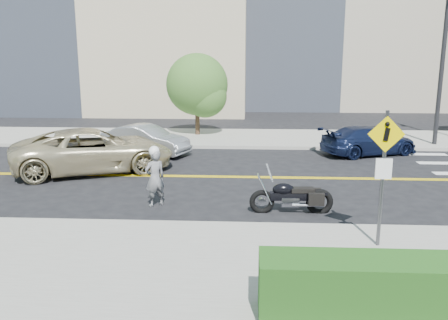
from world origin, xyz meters
TOP-DOWN VIEW (x-y plane):
  - ground_plane at (0.00, 0.00)m, footprint 120.00×120.00m
  - sidewalk_near at (0.00, -7.50)m, footprint 60.00×5.00m
  - sidewalk_far at (0.00, 7.50)m, footprint 60.00×5.00m
  - pedestrian_sign at (4.20, -6.31)m, footprint 0.78×0.08m
  - motorcyclist at (-1.36, -3.38)m, footprint 0.72×0.68m
  - motorcycle at (2.51, -3.78)m, footprint 2.24×0.77m
  - suv at (-4.42, 0.53)m, footprint 6.37×4.63m
  - parked_car_silver at (-3.16, 3.64)m, footprint 4.10×2.71m
  - parked_car_blue at (6.49, 4.13)m, footprint 4.60×3.18m
  - tree_far_a at (-1.39, 8.08)m, footprint 3.16×3.16m

SIDE VIEW (x-z plane):
  - ground_plane at x=0.00m, z-range 0.00..0.00m
  - sidewalk_near at x=0.00m, z-range 0.00..0.15m
  - sidewalk_far at x=0.00m, z-range 0.00..0.15m
  - parked_car_blue at x=6.49m, z-range 0.00..1.24m
  - parked_car_silver at x=-3.16m, z-range 0.00..1.28m
  - motorcycle at x=2.51m, z-range 0.00..1.35m
  - suv at x=-4.42m, z-range 0.00..1.61m
  - motorcyclist at x=-1.36m, z-range 0.00..1.76m
  - pedestrian_sign at x=4.20m, z-range 0.46..3.46m
  - tree_far_a at x=-1.39m, z-range 0.57..4.90m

